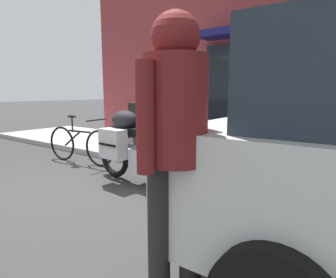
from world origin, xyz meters
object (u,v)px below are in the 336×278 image
object	(u,v)px
touring_motorcycle	(141,145)
pedestrian_walking	(175,129)
sandwich_board_sign	(144,126)
parked_bicycle	(80,144)

from	to	relation	value
touring_motorcycle	pedestrian_walking	xyz separation A→B (m)	(1.80, -1.66, 0.54)
pedestrian_walking	sandwich_board_sign	bearing A→B (deg)	134.05
sandwich_board_sign	pedestrian_walking	bearing A→B (deg)	-45.95
touring_motorcycle	pedestrian_walking	bearing A→B (deg)	-42.68
parked_bicycle	pedestrian_walking	xyz separation A→B (m)	(3.66, -1.96, 0.77)
touring_motorcycle	sandwich_board_sign	xyz separation A→B (m)	(-1.32, 1.57, 0.03)
pedestrian_walking	sandwich_board_sign	world-z (taller)	pedestrian_walking
parked_bicycle	pedestrian_walking	size ratio (longest dim) A/B	0.94
pedestrian_walking	parked_bicycle	bearing A→B (deg)	151.82
touring_motorcycle	pedestrian_walking	world-z (taller)	pedestrian_walking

